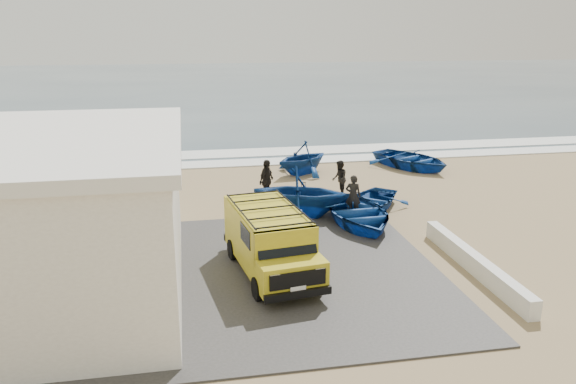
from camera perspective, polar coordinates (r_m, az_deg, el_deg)
ground at (r=18.61m, az=0.08°, el=-5.51°), size 160.00×160.00×0.00m
slab at (r=16.54m, az=-5.52°, el=-8.41°), size 12.00×10.00×0.05m
ocean at (r=73.38m, az=-8.15°, el=10.77°), size 180.00×88.00×0.01m
surf_line at (r=29.96m, az=-4.16°, el=2.99°), size 180.00×1.60×0.06m
surf_wash at (r=32.39m, az=-4.66°, el=3.97°), size 180.00×2.20×0.04m
building at (r=16.30m, az=-25.38°, el=-2.29°), size 8.40×9.40×4.30m
parapet at (r=17.51m, az=18.41°, el=-6.87°), size 0.35×6.00×0.55m
van at (r=16.30m, az=-1.84°, el=-4.79°), size 2.41×4.77×1.96m
boat_near_left at (r=20.59m, az=7.07°, el=-2.14°), size 3.26×4.43×0.89m
boat_near_right at (r=22.30m, az=8.19°, el=-0.94°), size 4.23×4.31×0.73m
boat_mid_left at (r=21.19m, az=1.29°, el=-0.00°), size 4.58×4.31×1.93m
boat_far_left at (r=27.55m, az=1.46°, el=3.51°), size 4.03×3.90×1.62m
boat_far_right at (r=29.47m, az=12.40°, el=3.27°), size 4.80×5.35×0.91m
fisherman_front at (r=21.44m, az=6.62°, el=-0.36°), size 0.69×0.57×1.61m
fisherman_middle at (r=23.87m, az=5.24°, el=1.35°), size 0.74×0.87×1.56m
fisherman_back at (r=23.05m, az=-2.20°, el=1.14°), size 0.97×1.09×1.77m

